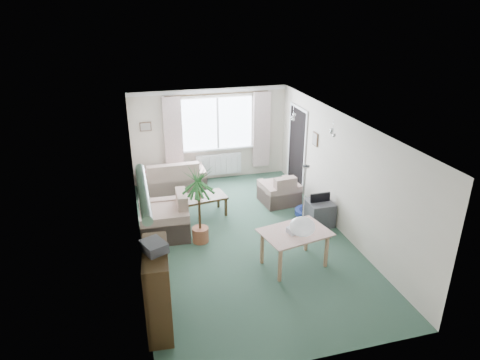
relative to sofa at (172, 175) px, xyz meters
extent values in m
plane|color=#2C4A3A|center=(1.08, -2.75, -0.40)|extent=(6.50, 6.50, 0.00)
cube|color=white|center=(1.28, 0.48, 1.10)|extent=(1.80, 0.03, 1.30)
cube|color=black|center=(1.28, 0.40, 1.87)|extent=(2.60, 0.03, 0.03)
cube|color=beige|center=(0.13, 0.38, 0.87)|extent=(0.45, 0.08, 2.00)
cube|color=beige|center=(2.43, 0.38, 0.87)|extent=(0.45, 0.08, 2.00)
cube|color=white|center=(1.28, 0.44, 0.00)|extent=(1.20, 0.10, 0.55)
cube|color=black|center=(3.06, -0.55, 0.60)|extent=(0.03, 0.95, 2.00)
sphere|color=white|center=(1.28, -5.05, 1.08)|extent=(0.36, 0.36, 0.36)
cylinder|color=#196626|center=(-0.84, -5.05, 1.88)|extent=(1.60, 1.60, 0.12)
sphere|color=silver|center=(2.38, -1.85, 1.82)|extent=(0.20, 0.20, 0.20)
sphere|color=silver|center=(2.68, -3.05, 1.82)|extent=(0.20, 0.20, 0.20)
cube|color=brown|center=(-0.52, 0.48, 1.15)|extent=(0.28, 0.03, 0.22)
cube|color=brown|center=(3.06, -1.55, 1.15)|extent=(0.03, 0.24, 0.30)
cube|color=#B6AD8A|center=(0.00, 0.00, 0.00)|extent=(1.61, 0.87, 0.80)
cube|color=beige|center=(2.33, -1.36, -0.04)|extent=(0.89, 0.85, 0.73)
cube|color=beige|center=(-0.42, -2.15, 0.05)|extent=(0.98, 1.03, 0.89)
cube|color=black|center=(0.48, -1.53, -0.17)|extent=(1.08, 0.71, 0.46)
cube|color=brown|center=(0.41, -1.52, 0.14)|extent=(0.12, 0.07, 0.16)
cube|color=black|center=(-0.76, -4.79, 0.23)|extent=(0.42, 1.06, 1.26)
cube|color=#3E3E44|center=(-0.77, -4.79, 0.93)|extent=(0.40, 0.43, 0.14)
cylinder|color=#22652C|center=(0.22, -2.63, 0.40)|extent=(0.91, 0.91, 1.61)
cube|color=#A6805A|center=(1.69, -3.87, -0.07)|extent=(1.18, 0.91, 0.66)
cube|color=silver|center=(1.67, -3.88, 0.32)|extent=(0.29, 0.25, 0.12)
cube|color=#3C3C42|center=(2.78, -2.56, -0.14)|extent=(0.52, 0.57, 0.52)
cylinder|color=navy|center=(2.73, -2.11, -0.34)|extent=(0.63, 0.63, 0.11)
camera|label=1|loc=(-0.94, -9.89, 4.01)|focal=32.00mm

